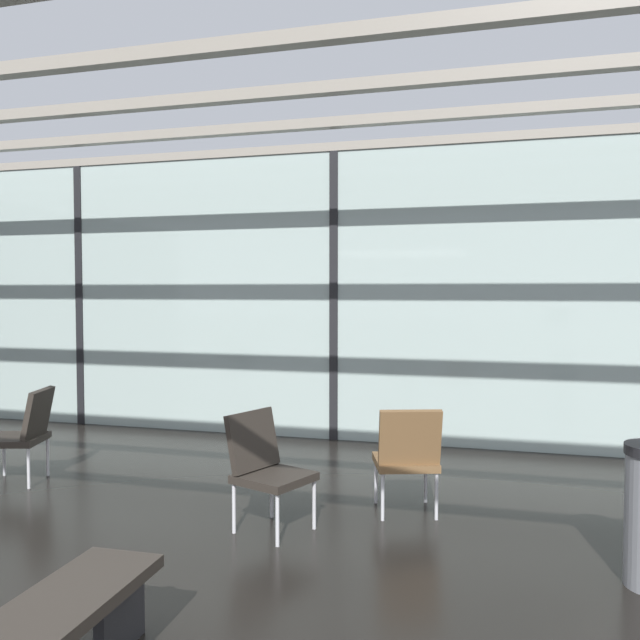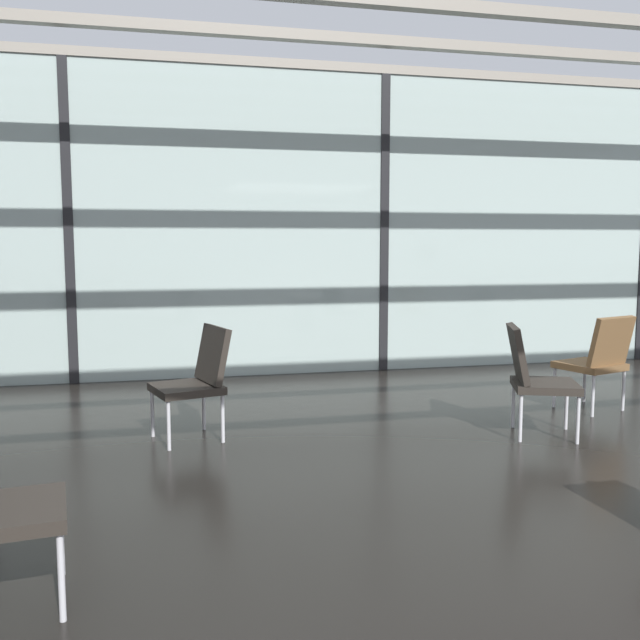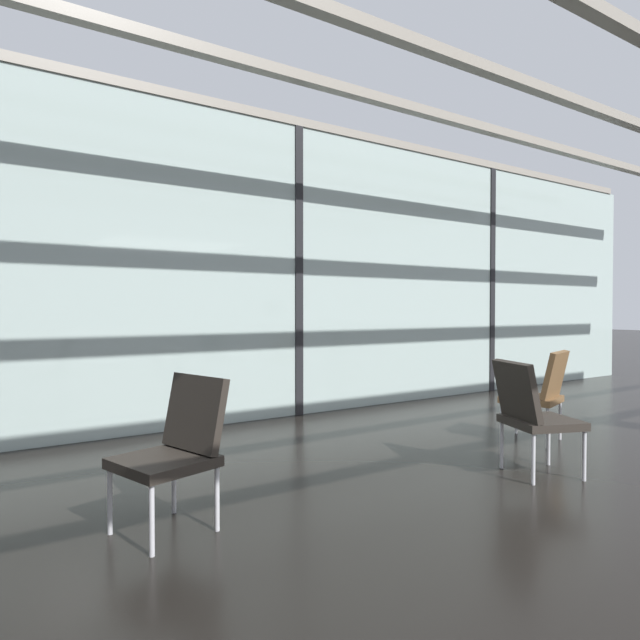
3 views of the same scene
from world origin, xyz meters
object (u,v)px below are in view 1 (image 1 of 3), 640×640
object	(u,v)px
lounge_chair_1	(407,453)
lounge_chair_4	(25,429)
parked_airplane	(306,285)
lounge_chair_3	(265,463)

from	to	relation	value
lounge_chair_1	lounge_chair_4	size ratio (longest dim) A/B	1.00
parked_airplane	lounge_chair_4	xyz separation A→B (m)	(-0.58, -7.05, -1.40)
parked_airplane	lounge_chair_1	size ratio (longest dim) A/B	16.03
parked_airplane	lounge_chair_3	distance (m)	7.95
lounge_chair_1	lounge_chair_3	size ratio (longest dim) A/B	1.00
parked_airplane	lounge_chair_1	distance (m)	7.72
lounge_chair_1	lounge_chair_3	bearing A→B (deg)	12.87
lounge_chair_3	lounge_chair_1	bearing A→B (deg)	-37.95
parked_airplane	lounge_chair_3	size ratio (longest dim) A/B	16.03
lounge_chair_1	lounge_chair_4	world-z (taller)	same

